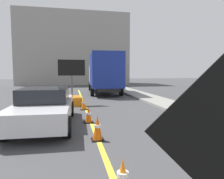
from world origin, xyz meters
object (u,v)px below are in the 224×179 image
highway_guide_sign (106,61)px  traffic_cone_near_sign (123,177)px  arrow_board_trailer (72,97)px  box_truck (104,73)px  traffic_cone_curbside (84,103)px  pickup_car (45,107)px  traffic_cone_far_lane (89,115)px  traffic_cone_mid_lane (97,128)px

highway_guide_sign → traffic_cone_near_sign: size_ratio=8.15×
arrow_board_trailer → box_truck: size_ratio=0.34×
traffic_cone_near_sign → traffic_cone_curbside: (-0.17, 7.53, 0.03)m
pickup_car → traffic_cone_far_lane: bearing=3.3°
traffic_cone_mid_lane → traffic_cone_far_lane: traffic_cone_mid_lane is taller
box_truck → highway_guide_sign: size_ratio=1.59×
box_truck → highway_guide_sign: 8.99m
traffic_cone_mid_lane → box_truck: bearing=80.0°
traffic_cone_far_lane → box_truck: bearing=77.6°
pickup_car → traffic_cone_near_sign: (1.76, -4.68, -0.40)m
traffic_cone_far_lane → traffic_cone_curbside: size_ratio=0.92×
highway_guide_sign → traffic_cone_mid_lane: 21.97m
traffic_cone_near_sign → traffic_cone_curbside: 7.53m
box_truck → highway_guide_sign: highway_guide_sign is taller
traffic_cone_far_lane → traffic_cone_curbside: 2.76m
traffic_cone_near_sign → traffic_cone_mid_lane: size_ratio=0.84×
highway_guide_sign → traffic_cone_far_lane: size_ratio=8.17×
arrow_board_trailer → highway_guide_sign: (4.57, 14.67, 2.94)m
arrow_board_trailer → traffic_cone_far_lane: arrow_board_trailer is taller
arrow_board_trailer → traffic_cone_near_sign: arrow_board_trailer is taller
traffic_cone_far_lane → traffic_cone_curbside: traffic_cone_curbside is taller
pickup_car → traffic_cone_curbside: bearing=60.8°
box_truck → pickup_car: bearing=-110.2°
highway_guide_sign → traffic_cone_near_sign: highway_guide_sign is taller
pickup_car → traffic_cone_curbside: (1.59, 2.85, -0.37)m
box_truck → traffic_cone_far_lane: bearing=-102.4°
box_truck → arrow_board_trailer: bearing=-116.2°
arrow_board_trailer → box_truck: (2.93, 5.97, 1.42)m
arrow_board_trailer → pickup_car: bearing=-101.9°
traffic_cone_near_sign → traffic_cone_far_lane: traffic_cone_near_sign is taller
highway_guide_sign → traffic_cone_mid_lane: bearing=-100.3°
box_truck → traffic_cone_curbside: box_truck is taller
traffic_cone_far_lane → pickup_car: bearing=-176.7°
arrow_board_trailer → traffic_cone_curbside: size_ratio=4.07×
arrow_board_trailer → pickup_car: arrow_board_trailer is taller
traffic_cone_near_sign → traffic_cone_curbside: size_ratio=0.92×
box_truck → traffic_cone_curbside: bearing=-106.6°
traffic_cone_mid_lane → traffic_cone_curbside: (-0.11, 4.84, -0.03)m
pickup_car → traffic_cone_near_sign: bearing=-69.4°
pickup_car → highway_guide_sign: highway_guide_sign is taller
traffic_cone_far_lane → highway_guide_sign: bearing=78.4°
traffic_cone_near_sign → pickup_car: bearing=110.6°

